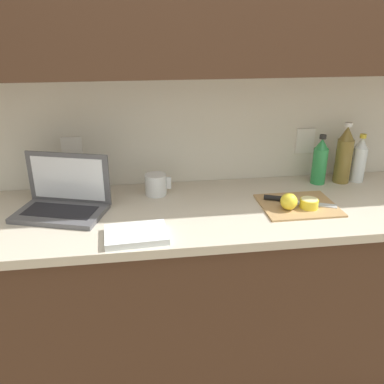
# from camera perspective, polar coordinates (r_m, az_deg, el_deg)

# --- Properties ---
(ground_plane) EXTENTS (12.00, 12.00, 0.00)m
(ground_plane) POSITION_cam_1_polar(r_m,az_deg,el_deg) (2.26, 8.95, -22.99)
(ground_plane) COLOR #847056
(ground_plane) RESTS_ON ground
(wall_back) EXTENTS (5.20, 0.38, 2.60)m
(wall_back) POSITION_cam_1_polar(r_m,az_deg,el_deg) (1.81, 9.87, 20.77)
(wall_back) COLOR silver
(wall_back) RESTS_ON ground_plane
(counter_unit) EXTENTS (2.54, 0.62, 0.90)m
(counter_unit) POSITION_cam_1_polar(r_m,az_deg,el_deg) (1.97, 10.33, -13.42)
(counter_unit) COLOR #472D1E
(counter_unit) RESTS_ON ground_plane
(laptop) EXTENTS (0.39, 0.31, 0.23)m
(laptop) POSITION_cam_1_polar(r_m,az_deg,el_deg) (1.70, -17.57, -0.89)
(laptop) COLOR #515156
(laptop) RESTS_ON counter_unit
(cutting_board) EXTENTS (0.31, 0.26, 0.01)m
(cutting_board) POSITION_cam_1_polar(r_m,az_deg,el_deg) (1.75, 14.65, -1.81)
(cutting_board) COLOR tan
(cutting_board) RESTS_ON counter_unit
(knife) EXTENTS (0.29, 0.14, 0.02)m
(knife) POSITION_cam_1_polar(r_m,az_deg,el_deg) (1.75, 13.18, -1.08)
(knife) COLOR silver
(knife) RESTS_ON cutting_board
(lemon_half_cut) EXTENTS (0.07, 0.07, 0.04)m
(lemon_half_cut) POSITION_cam_1_polar(r_m,az_deg,el_deg) (1.72, 16.11, -1.54)
(lemon_half_cut) COLOR yellow
(lemon_half_cut) RESTS_ON cutting_board
(lemon_whole_beside) EXTENTS (0.07, 0.07, 0.07)m
(lemon_whole_beside) POSITION_cam_1_polar(r_m,az_deg,el_deg) (1.68, 13.44, -1.29)
(lemon_whole_beside) COLOR yellow
(lemon_whole_beside) RESTS_ON cutting_board
(bottle_green_soda) EXTENTS (0.06, 0.06, 0.23)m
(bottle_green_soda) POSITION_cam_1_polar(r_m,az_deg,el_deg) (2.08, 22.41, 4.16)
(bottle_green_soda) COLOR silver
(bottle_green_soda) RESTS_ON counter_unit
(bottle_oil_tall) EXTENTS (0.08, 0.08, 0.29)m
(bottle_oil_tall) POSITION_cam_1_polar(r_m,az_deg,el_deg) (2.03, 20.57, 4.84)
(bottle_oil_tall) COLOR olive
(bottle_oil_tall) RESTS_ON counter_unit
(bottle_water_clear) EXTENTS (0.07, 0.07, 0.23)m
(bottle_water_clear) POSITION_cam_1_polar(r_m,az_deg,el_deg) (1.99, 17.51, 4.09)
(bottle_water_clear) COLOR #2D934C
(bottle_water_clear) RESTS_ON counter_unit
(measuring_cup) EXTENTS (0.11, 0.09, 0.09)m
(measuring_cup) POSITION_cam_1_polar(r_m,az_deg,el_deg) (1.79, -5.08, 1.05)
(measuring_cup) COLOR silver
(measuring_cup) RESTS_ON counter_unit
(dish_towel) EXTENTS (0.23, 0.17, 0.02)m
(dish_towel) POSITION_cam_1_polar(r_m,az_deg,el_deg) (1.46, -7.85, -5.93)
(dish_towel) COLOR white
(dish_towel) RESTS_ON counter_unit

